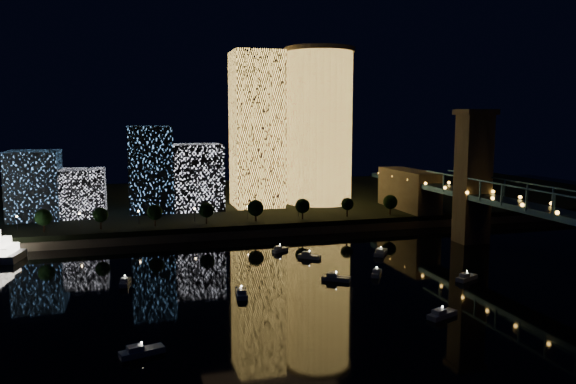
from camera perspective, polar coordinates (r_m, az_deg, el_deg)
name	(u,v)px	position (r m, az deg, el deg)	size (l,w,h in m)	color
ground	(365,297)	(151.98, 7.83, -10.50)	(520.00, 520.00, 0.00)	black
far_bank	(245,201)	(301.28, -4.40, -0.94)	(420.00, 160.00, 5.00)	black
seawall	(283,231)	(226.63, -0.49, -4.00)	(420.00, 6.00, 3.00)	#6B5E4C
tower_cylindrical	(319,126)	(276.16, 3.19, 6.68)	(34.00, 34.00, 75.15)	#FFC051
tower_rectangular	(257,130)	(266.82, -3.20, 6.34)	(22.79, 22.79, 72.52)	#FFC051
midrise_blocks	(128,178)	(257.42, -15.99, 1.38)	(89.41, 31.11, 38.27)	white
truss_bridge	(563,222)	(186.18, 26.13, -2.71)	(13.00, 266.00, 50.00)	navy
motorboats	(318,280)	(163.17, 3.09, -8.87)	(101.65, 81.77, 2.78)	silver
esplanade_trees	(212,210)	(225.30, -7.71, -1.82)	(165.89, 6.68, 8.84)	black
street_lamps	(195,212)	(230.65, -9.46, -2.00)	(132.70, 0.70, 5.65)	black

